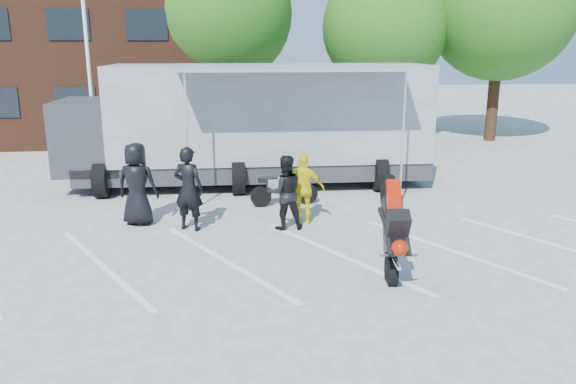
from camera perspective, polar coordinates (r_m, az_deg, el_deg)
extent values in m
plane|color=#A8A8A3|center=(10.79, 5.51, -8.39)|extent=(100.00, 100.00, 0.00)
cube|color=white|center=(11.70, 4.47, -6.46)|extent=(18.09, 13.33, 0.01)
cube|color=#4A2618|center=(28.78, -23.10, 12.13)|extent=(18.00, 8.00, 7.00)
cylinder|color=white|center=(20.16, -19.70, 13.25)|extent=(0.12, 0.12, 8.00)
cylinder|color=#382314|center=(25.82, -6.43, 8.84)|extent=(0.50, 0.50, 3.24)
sphere|color=#1E5014|center=(25.72, -6.69, 17.64)|extent=(6.12, 6.12, 6.12)
cylinder|color=#382314|center=(25.86, 9.47, 8.34)|extent=(0.50, 0.50, 2.88)
sphere|color=#1E5014|center=(25.72, 9.81, 16.15)|extent=(5.44, 5.44, 5.44)
cylinder|color=#382314|center=(27.20, 20.08, 8.53)|extent=(0.50, 0.50, 3.42)
sphere|color=#1E5014|center=(27.14, 20.89, 17.32)|extent=(6.46, 6.46, 6.46)
imported|color=black|center=(13.89, -15.09, 0.79)|extent=(1.11, 0.87, 2.01)
imported|color=black|center=(13.21, -10.07, 0.33)|extent=(0.86, 0.73, 1.98)
imported|color=black|center=(13.11, -0.31, -0.04)|extent=(0.90, 0.73, 1.77)
imported|color=yellow|center=(13.54, 1.61, 0.32)|extent=(1.08, 0.66, 1.72)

